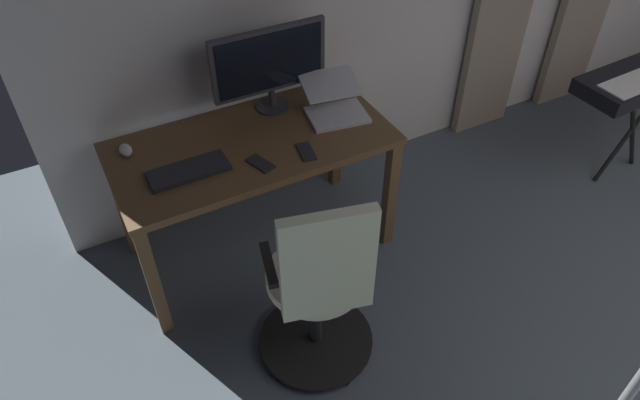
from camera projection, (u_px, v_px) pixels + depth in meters
name	position (u px, v px, depth m)	size (l,w,h in m)	color
desk	(253.00, 157.00, 2.91)	(1.40, 0.70, 0.75)	brown
office_chair	(319.00, 292.00, 2.46)	(0.56, 0.56, 1.08)	black
computer_monitor	(270.00, 63.00, 2.89)	(0.62, 0.18, 0.45)	#333338
computer_keyboard	(189.00, 171.00, 2.65)	(0.37, 0.15, 0.02)	#232328
laptop	(335.00, 104.00, 2.99)	(0.35, 0.39, 0.16)	silver
computer_mouse	(126.00, 150.00, 2.75)	(0.06, 0.10, 0.04)	white
cell_phone_face_up	(260.00, 163.00, 2.70)	(0.07, 0.14, 0.01)	#232328
cell_phone_by_monitor	(306.00, 152.00, 2.77)	(0.07, 0.14, 0.01)	#232328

